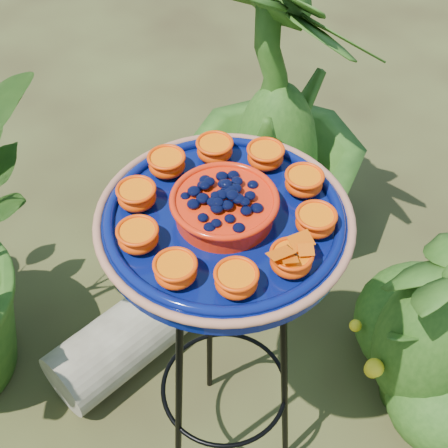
# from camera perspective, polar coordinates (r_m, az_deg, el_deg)

# --- Properties ---
(ground_plane) EXTENTS (20.00, 20.00, 0.00)m
(ground_plane) POSITION_cam_1_polar(r_m,az_deg,el_deg) (1.94, -4.38, -18.76)
(ground_plane) COLOR #2D2314
(ground_plane) RESTS_ON ground
(tripod_stand) EXTENTS (0.42, 0.42, 0.90)m
(tripod_stand) POSITION_cam_1_polar(r_m,az_deg,el_deg) (1.45, 0.03, -10.22)
(tripod_stand) COLOR black
(tripod_stand) RESTS_ON ground
(feeder_dish) EXTENTS (0.59, 0.59, 0.11)m
(feeder_dish) POSITION_cam_1_polar(r_m,az_deg,el_deg) (1.14, 0.04, 0.61)
(feeder_dish) COLOR #06104F
(feeder_dish) RESTS_ON tripod_stand
(driftwood_log) EXTENTS (0.65, 0.29, 0.21)m
(driftwood_log) POSITION_cam_1_polar(r_m,az_deg,el_deg) (2.01, -7.35, -9.15)
(driftwood_log) COLOR tan
(driftwood_log) RESTS_ON ground
(shrub_back_right) EXTENTS (0.72, 0.72, 1.07)m
(shrub_back_right) POSITION_cam_1_polar(r_m,az_deg,el_deg) (2.01, 4.92, 9.18)
(shrub_back_right) COLOR #204612
(shrub_back_right) RESTS_ON ground
(shrub_front_right) EXTENTS (0.43, 0.31, 0.78)m
(shrub_front_right) POSITION_cam_1_polar(r_m,az_deg,el_deg) (1.75, 18.82, -8.35)
(shrub_front_right) COLOR #204612
(shrub_front_right) RESTS_ON ground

